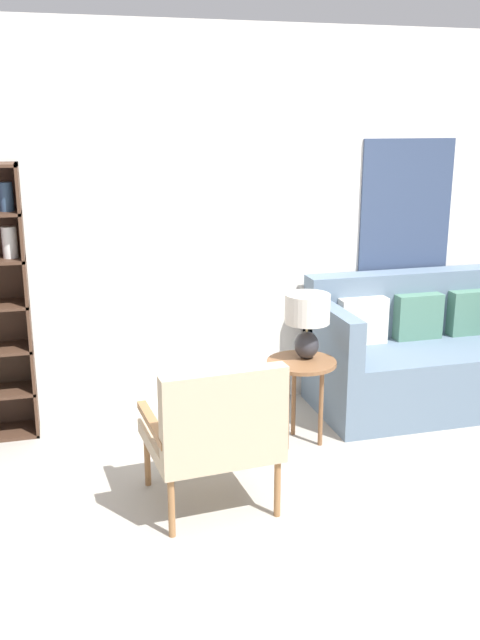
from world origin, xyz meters
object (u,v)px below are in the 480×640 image
side_table (301,372)px  couch (423,356)px  armchair (216,429)px  table_lamp (307,317)px

side_table → couch: bearing=20.1°
couch → side_table: 1.19m
couch → side_table: bearing=-159.9°
armchair → couch: couch is taller
armchair → table_lamp: table_lamp is taller
armchair → couch: bearing=30.5°
side_table → table_lamp: 0.36m
armchair → table_lamp: 1.12m
armchair → side_table: bearing=42.8°
couch → armchair: bearing=-149.5°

